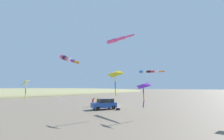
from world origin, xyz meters
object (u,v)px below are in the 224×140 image
at_px(kite_delta_orange_high_right, 143,86).
at_px(kite_delta_rainbow_low_near, 115,74).
at_px(cooler_box, 118,109).
at_px(parked_car, 104,104).
at_px(kite_delta_magenta_far_left, 25,83).
at_px(kite_windsock_striped_overhead, 148,72).
at_px(person_adult_flyer, 93,102).
at_px(kite_windsock_long_streamer_left, 67,59).
at_px(person_child_green_jacket, 97,100).
at_px(kite_windsock_white_trailing, 116,40).

distance_m(kite_delta_orange_high_right, kite_delta_rainbow_low_near, 3.98).
xyz_separation_m(cooler_box, kite_delta_orange_high_right, (7.27, -5.13, 3.83)).
height_order(kite_delta_orange_high_right, kite_delta_rainbow_low_near, kite_delta_rainbow_low_near).
relative_size(parked_car, cooler_box, 7.48).
distance_m(kite_delta_magenta_far_left, kite_windsock_striped_overhead, 18.42).
bearing_deg(person_adult_flyer, kite_delta_magenta_far_left, -75.19).
distance_m(kite_windsock_long_streamer_left, kite_windsock_striped_overhead, 13.22).
distance_m(parked_car, kite_delta_magenta_far_left, 14.54).
bearing_deg(kite_windsock_long_streamer_left, person_child_green_jacket, 115.36).
bearing_deg(person_child_green_jacket, person_adult_flyer, -56.14).
distance_m(parked_car, kite_delta_orange_high_right, 11.25).
distance_m(person_adult_flyer, kite_windsock_long_streamer_left, 12.60).
bearing_deg(person_adult_flyer, kite_windsock_long_streamer_left, -69.77).
relative_size(cooler_box, kite_windsock_striped_overhead, 0.04).
bearing_deg(person_child_green_jacket, cooler_box, -32.23).
bearing_deg(cooler_box, person_adult_flyer, 167.95).
bearing_deg(kite_windsock_striped_overhead, person_child_green_jacket, 162.67).
height_order(kite_windsock_long_streamer_left, kite_windsock_white_trailing, kite_windsock_white_trailing).
distance_m(person_adult_flyer, kite_delta_rainbow_low_near, 14.26).
distance_m(parked_car, cooler_box, 2.71).
height_order(kite_windsock_long_streamer_left, kite_delta_rainbow_low_near, kite_windsock_long_streamer_left).
bearing_deg(kite_delta_magenta_far_left, kite_delta_rainbow_low_near, 51.51).
height_order(parked_car, kite_windsock_striped_overhead, kite_windsock_striped_overhead).
relative_size(parked_car, kite_delta_magenta_far_left, 0.39).
bearing_deg(kite_windsock_white_trailing, kite_delta_magenta_far_left, -134.98).
distance_m(kite_windsock_white_trailing, kite_delta_rainbow_low_near, 4.45).
bearing_deg(person_child_green_jacket, kite_windsock_striped_overhead, -17.33).
bearing_deg(person_adult_flyer, person_child_green_jacket, 123.86).
xyz_separation_m(kite_windsock_white_trailing, kite_windsock_striped_overhead, (0.06, 9.10, -3.42)).
bearing_deg(person_child_green_jacket, kite_windsock_white_trailing, -42.19).
bearing_deg(cooler_box, parked_car, -167.10).
relative_size(kite_windsock_long_streamer_left, kite_delta_magenta_far_left, 1.19).
bearing_deg(kite_delta_rainbow_low_near, kite_windsock_striped_overhead, 83.80).
distance_m(parked_car, kite_windsock_long_streamer_left, 10.51).
relative_size(kite_delta_orange_high_right, kite_delta_magenta_far_left, 1.04).
bearing_deg(kite_windsock_white_trailing, parked_car, 137.53).
distance_m(cooler_box, kite_delta_rainbow_low_near, 9.09).
bearing_deg(kite_delta_rainbow_low_near, cooler_box, 121.22).
bearing_deg(person_adult_flyer, kite_windsock_white_trailing, -36.27).
bearing_deg(kite_delta_rainbow_low_near, kite_windsock_long_streamer_left, -165.40).
relative_size(person_child_green_jacket, kite_delta_magenta_far_left, 0.12).
distance_m(parked_car, person_child_green_jacket, 10.98).
height_order(person_adult_flyer, kite_windsock_striped_overhead, kite_windsock_striped_overhead).
bearing_deg(kite_delta_orange_high_right, cooler_box, 144.82).
height_order(cooler_box, kite_delta_magenta_far_left, kite_delta_magenta_far_left).
relative_size(kite_delta_rainbow_low_near, kite_delta_magenta_far_left, 0.62).
distance_m(kite_windsock_long_streamer_left, kite_delta_magenta_far_left, 7.53).
xyz_separation_m(person_child_green_jacket, kite_windsock_white_trailing, (15.34, -13.90, 9.13)).
xyz_separation_m(kite_delta_magenta_far_left, kite_windsock_striped_overhead, (7.61, 16.65, 2.06)).
xyz_separation_m(person_adult_flyer, kite_delta_rainbow_low_near, (11.01, -7.80, 4.64)).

